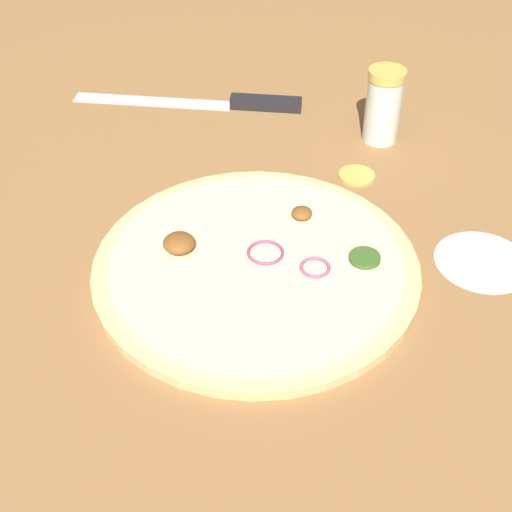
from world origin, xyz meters
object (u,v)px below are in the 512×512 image
Objects in this scene: knife at (231,103)px; spice_jar at (383,105)px; pizza at (256,265)px; loose_cap at (357,174)px.

spice_jar is (0.22, -0.04, 0.05)m from knife.
loose_cap is (0.09, 0.20, -0.00)m from pizza.
pizza reaches higher than knife.
pizza is at bearing 102.70° from knife.
spice_jar is (0.11, 0.30, 0.04)m from pizza.
loose_cap is (0.20, -0.14, -0.00)m from knife.
spice_jar is at bearing 78.56° from loose_cap.
knife is 3.34× the size of spice_jar.
pizza is 0.37m from knife.
spice_jar is 2.19× the size of loose_cap.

